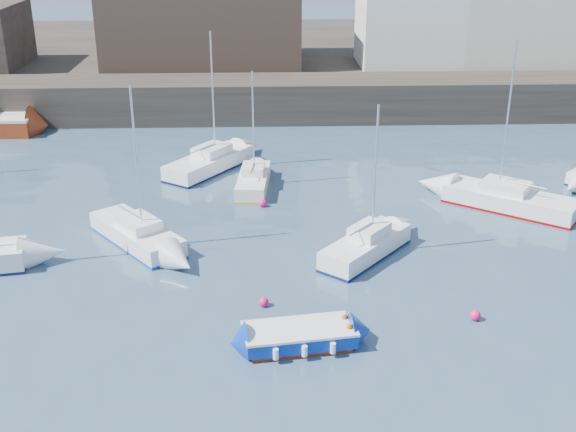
{
  "coord_description": "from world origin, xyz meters",
  "views": [
    {
      "loc": [
        -1.11,
        -19.15,
        14.69
      ],
      "look_at": [
        0.0,
        12.0,
        1.5
      ],
      "focal_mm": 45.0,
      "sensor_mm": 36.0,
      "label": 1
    }
  ],
  "objects_px": {
    "sailboat_b": "(137,234)",
    "sailboat_h": "(209,162)",
    "blue_dinghy": "(299,336)",
    "sailboat_c": "(366,246)",
    "sailboat_d": "(510,199)",
    "sailboat_f": "(253,180)",
    "buoy_mid": "(475,320)",
    "buoy_near": "(264,306)",
    "buoy_far": "(263,206)"
  },
  "relations": [
    {
      "from": "blue_dinghy",
      "to": "sailboat_c",
      "type": "xyz_separation_m",
      "value": [
        3.44,
        7.34,
        0.11
      ]
    },
    {
      "from": "sailboat_d",
      "to": "buoy_far",
      "type": "distance_m",
      "value": 13.2
    },
    {
      "from": "sailboat_f",
      "to": "buoy_mid",
      "type": "distance_m",
      "value": 17.3
    },
    {
      "from": "sailboat_f",
      "to": "blue_dinghy",
      "type": "bearing_deg",
      "value": -83.73
    },
    {
      "from": "sailboat_f",
      "to": "buoy_mid",
      "type": "bearing_deg",
      "value": -59.57
    },
    {
      "from": "blue_dinghy",
      "to": "buoy_far",
      "type": "relative_size",
      "value": 10.06
    },
    {
      "from": "sailboat_b",
      "to": "sailboat_h",
      "type": "height_order",
      "value": "sailboat_h"
    },
    {
      "from": "sailboat_d",
      "to": "buoy_mid",
      "type": "relative_size",
      "value": 20.69
    },
    {
      "from": "sailboat_h",
      "to": "buoy_mid",
      "type": "xyz_separation_m",
      "value": [
        11.48,
        -18.03,
        -0.54
      ]
    },
    {
      "from": "sailboat_f",
      "to": "buoy_near",
      "type": "height_order",
      "value": "sailboat_f"
    },
    {
      "from": "sailboat_d",
      "to": "sailboat_b",
      "type": "bearing_deg",
      "value": -169.18
    },
    {
      "from": "sailboat_c",
      "to": "sailboat_d",
      "type": "distance_m",
      "value": 10.06
    },
    {
      "from": "sailboat_d",
      "to": "sailboat_h",
      "type": "distance_m",
      "value": 17.77
    },
    {
      "from": "blue_dinghy",
      "to": "buoy_near",
      "type": "relative_size",
      "value": 10.57
    },
    {
      "from": "sailboat_f",
      "to": "buoy_far",
      "type": "distance_m",
      "value": 2.98
    },
    {
      "from": "sailboat_d",
      "to": "sailboat_h",
      "type": "height_order",
      "value": "sailboat_d"
    },
    {
      "from": "sailboat_h",
      "to": "buoy_far",
      "type": "height_order",
      "value": "sailboat_h"
    },
    {
      "from": "blue_dinghy",
      "to": "sailboat_c",
      "type": "height_order",
      "value": "sailboat_c"
    },
    {
      "from": "blue_dinghy",
      "to": "sailboat_c",
      "type": "relative_size",
      "value": 0.61
    },
    {
      "from": "buoy_near",
      "to": "buoy_mid",
      "type": "height_order",
      "value": "buoy_mid"
    },
    {
      "from": "sailboat_c",
      "to": "sailboat_h",
      "type": "height_order",
      "value": "sailboat_h"
    },
    {
      "from": "sailboat_f",
      "to": "buoy_mid",
      "type": "relative_size",
      "value": 15.52
    },
    {
      "from": "sailboat_h",
      "to": "sailboat_d",
      "type": "bearing_deg",
      "value": -22.55
    },
    {
      "from": "blue_dinghy",
      "to": "buoy_mid",
      "type": "bearing_deg",
      "value": 12.89
    },
    {
      "from": "sailboat_c",
      "to": "sailboat_d",
      "type": "xyz_separation_m",
      "value": [
        8.44,
        5.47,
        -0.0
      ]
    },
    {
      "from": "sailboat_c",
      "to": "buoy_far",
      "type": "height_order",
      "value": "sailboat_c"
    },
    {
      "from": "buoy_near",
      "to": "buoy_mid",
      "type": "bearing_deg",
      "value": -9.39
    },
    {
      "from": "sailboat_b",
      "to": "buoy_mid",
      "type": "bearing_deg",
      "value": -27.93
    },
    {
      "from": "sailboat_f",
      "to": "sailboat_c",
      "type": "bearing_deg",
      "value": -60.18
    },
    {
      "from": "sailboat_c",
      "to": "sailboat_f",
      "type": "distance_m",
      "value": 10.56
    },
    {
      "from": "buoy_near",
      "to": "sailboat_f",
      "type": "bearing_deg",
      "value": 92.24
    },
    {
      "from": "sailboat_c",
      "to": "sailboat_f",
      "type": "xyz_separation_m",
      "value": [
        -5.25,
        9.16,
        -0.07
      ]
    },
    {
      "from": "buoy_near",
      "to": "buoy_far",
      "type": "distance_m",
      "value": 10.65
    },
    {
      "from": "sailboat_b",
      "to": "sailboat_h",
      "type": "xyz_separation_m",
      "value": [
        2.77,
        10.48,
        0.04
      ]
    },
    {
      "from": "sailboat_b",
      "to": "buoy_far",
      "type": "xyz_separation_m",
      "value": [
        6.02,
        4.46,
        -0.51
      ]
    },
    {
      "from": "blue_dinghy",
      "to": "buoy_far",
      "type": "height_order",
      "value": "blue_dinghy"
    },
    {
      "from": "sailboat_b",
      "to": "buoy_mid",
      "type": "xyz_separation_m",
      "value": [
        14.25,
        -7.55,
        -0.51
      ]
    },
    {
      "from": "sailboat_f",
      "to": "sailboat_h",
      "type": "xyz_separation_m",
      "value": [
        -2.72,
        3.12,
        0.08
      ]
    },
    {
      "from": "sailboat_d",
      "to": "buoy_near",
      "type": "bearing_deg",
      "value": -143.17
    },
    {
      "from": "buoy_mid",
      "to": "buoy_far",
      "type": "height_order",
      "value": "same"
    },
    {
      "from": "sailboat_b",
      "to": "sailboat_h",
      "type": "distance_m",
      "value": 10.84
    },
    {
      "from": "sailboat_d",
      "to": "sailboat_h",
      "type": "relative_size",
      "value": 1.06
    },
    {
      "from": "blue_dinghy",
      "to": "sailboat_c",
      "type": "bearing_deg",
      "value": 64.91
    },
    {
      "from": "sailboat_b",
      "to": "sailboat_d",
      "type": "height_order",
      "value": "sailboat_d"
    },
    {
      "from": "blue_dinghy",
      "to": "sailboat_f",
      "type": "height_order",
      "value": "sailboat_f"
    },
    {
      "from": "sailboat_c",
      "to": "buoy_mid",
      "type": "distance_m",
      "value": 6.76
    },
    {
      "from": "sailboat_d",
      "to": "sailboat_f",
      "type": "height_order",
      "value": "sailboat_d"
    },
    {
      "from": "sailboat_c",
      "to": "buoy_mid",
      "type": "bearing_deg",
      "value": -58.61
    },
    {
      "from": "sailboat_c",
      "to": "buoy_near",
      "type": "xyz_separation_m",
      "value": [
        -4.72,
        -4.39,
        -0.54
      ]
    },
    {
      "from": "sailboat_d",
      "to": "sailboat_h",
      "type": "bearing_deg",
      "value": 157.45
    }
  ]
}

